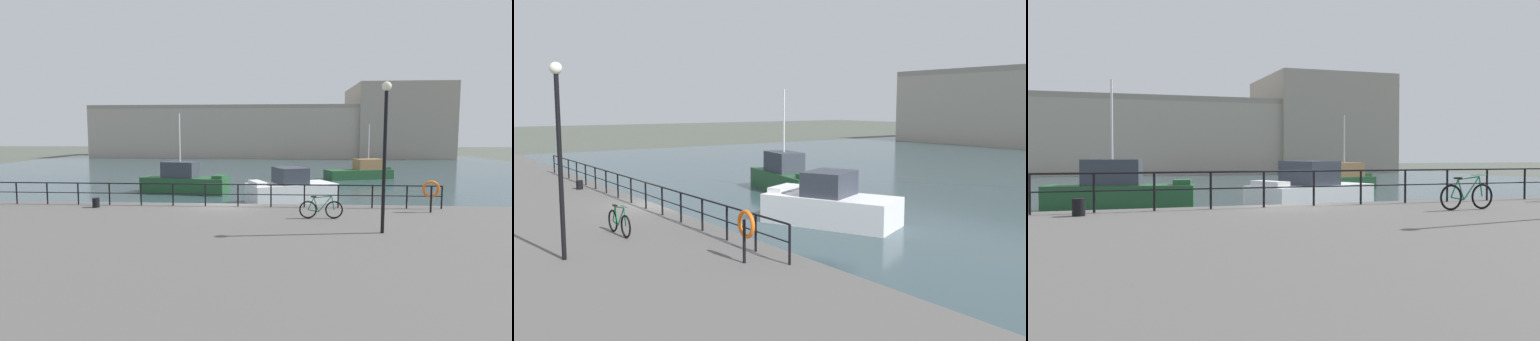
% 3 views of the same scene
% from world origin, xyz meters
% --- Properties ---
extents(ground_plane, '(240.00, 240.00, 0.00)m').
position_xyz_m(ground_plane, '(0.00, 0.00, 0.00)').
color(ground_plane, '#4C5147').
extents(moored_cabin_cruiser, '(6.20, 4.57, 2.31)m').
position_xyz_m(moored_cabin_cruiser, '(3.33, 6.57, 0.86)').
color(moored_cabin_cruiser, white).
rests_on(moored_cabin_cruiser, water_basin).
extents(moored_green_narrowboat, '(6.93, 3.08, 6.05)m').
position_xyz_m(moored_green_narrowboat, '(-4.70, 10.22, 0.90)').
color(moored_green_narrowboat, '#23512D').
rests_on(moored_green_narrowboat, water_basin).
extents(quay_railing, '(23.49, 0.07, 1.08)m').
position_xyz_m(quay_railing, '(-1.68, -0.75, 1.81)').
color(quay_railing, black).
rests_on(quay_railing, quay_promenade).
extents(parked_bicycle, '(1.77, 0.12, 0.98)m').
position_xyz_m(parked_bicycle, '(4.31, -3.15, 1.47)').
color(parked_bicycle, black).
rests_on(parked_bicycle, quay_promenade).
extents(mooring_bollard, '(0.32, 0.32, 0.44)m').
position_xyz_m(mooring_bollard, '(-5.93, -1.42, 1.30)').
color(mooring_bollard, black).
rests_on(mooring_bollard, quay_promenade).
extents(life_ring_stand, '(0.75, 0.16, 1.40)m').
position_xyz_m(life_ring_stand, '(9.23, -1.56, 2.05)').
color(life_ring_stand, black).
rests_on(life_ring_stand, quay_promenade).
extents(quay_lamp_post, '(0.32, 0.32, 5.17)m').
position_xyz_m(quay_lamp_post, '(6.20, -5.34, 4.33)').
color(quay_lamp_post, black).
rests_on(quay_lamp_post, quay_promenade).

